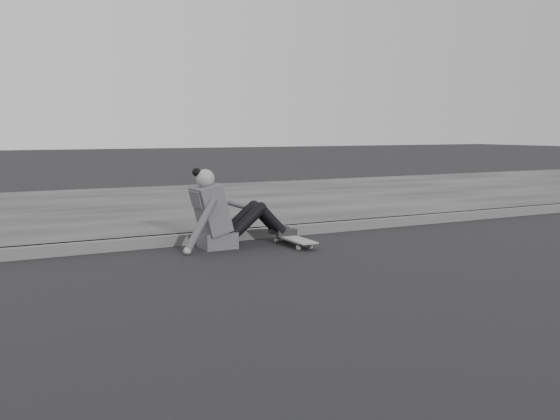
# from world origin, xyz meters

# --- Properties ---
(ground) EXTENTS (80.00, 80.00, 0.00)m
(ground) POSITION_xyz_m (0.00, 0.00, 0.00)
(ground) COLOR black
(ground) RESTS_ON ground
(curb) EXTENTS (24.00, 0.16, 0.12)m
(curb) POSITION_xyz_m (0.00, 2.58, 0.06)
(curb) COLOR #555555
(curb) RESTS_ON ground
(sidewalk) EXTENTS (24.00, 6.00, 0.12)m
(sidewalk) POSITION_xyz_m (0.00, 5.60, 0.06)
(sidewalk) COLOR #3B3B3B
(sidewalk) RESTS_ON ground
(skateboard) EXTENTS (0.20, 0.78, 0.09)m
(skateboard) POSITION_xyz_m (-0.78, 1.97, 0.07)
(skateboard) COLOR #A8A8A3
(skateboard) RESTS_ON ground
(seated_woman) EXTENTS (1.38, 0.46, 0.88)m
(seated_woman) POSITION_xyz_m (-1.51, 2.21, 0.36)
(seated_woman) COLOR #4B4B4E
(seated_woman) RESTS_ON ground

